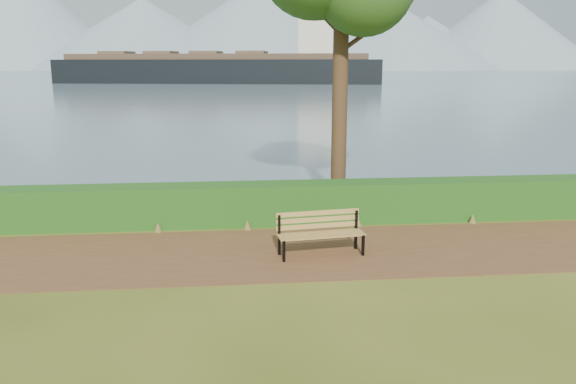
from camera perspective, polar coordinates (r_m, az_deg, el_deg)
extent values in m
plane|color=#464F16|center=(11.63, 1.60, -6.58)|extent=(140.00, 140.00, 0.00)
cube|color=brown|center=(11.91, 1.42, -6.08)|extent=(40.00, 3.40, 0.01)
cube|color=#1A4513|center=(13.96, 0.27, -1.11)|extent=(32.00, 0.85, 1.00)
cube|color=#455B6F|center=(270.91, -5.51, 12.00)|extent=(700.00, 510.00, 0.00)
cone|color=#7A92A3|center=(444.20, -24.84, 15.75)|extent=(140.00, 140.00, 70.00)
cone|color=#7A92A3|center=(410.58, -14.41, 15.29)|extent=(160.00, 160.00, 48.00)
cone|color=#7A92A3|center=(417.31, -2.85, 16.58)|extent=(190.00, 190.00, 62.00)
cone|color=#7A92A3|center=(426.24, 9.83, 15.53)|extent=(170.00, 170.00, 50.00)
cone|color=#7A92A3|center=(467.26, 20.60, 15.17)|extent=(150.00, 150.00, 58.00)
cone|color=#7A92A3|center=(441.17, -7.03, 14.55)|extent=(120.00, 120.00, 35.00)
cone|color=#7A92A3|center=(461.71, 13.91, 14.51)|extent=(130.00, 130.00, 40.00)
cube|color=black|center=(11.25, -0.42, -6.06)|extent=(0.06, 0.07, 0.45)
cube|color=black|center=(11.59, -0.90, -4.42)|extent=(0.06, 0.07, 0.86)
cube|color=black|center=(11.39, -0.67, -4.79)|extent=(0.12, 0.52, 0.05)
cube|color=black|center=(11.71, 7.63, -5.40)|extent=(0.06, 0.07, 0.45)
cube|color=black|center=(12.04, 6.92, -3.85)|extent=(0.06, 0.07, 0.86)
cube|color=black|center=(11.85, 7.28, -4.19)|extent=(0.12, 0.52, 0.05)
cube|color=#A37A3F|center=(11.41, 3.66, -4.62)|extent=(1.79, 0.32, 0.03)
cube|color=#A37A3F|center=(11.53, 3.48, -4.44)|extent=(1.79, 0.32, 0.03)
cube|color=#A37A3F|center=(11.64, 3.30, -4.26)|extent=(1.79, 0.32, 0.03)
cube|color=#A37A3F|center=(11.76, 3.13, -4.08)|extent=(1.79, 0.32, 0.03)
cube|color=#A37A3F|center=(11.78, 3.05, -3.45)|extent=(1.78, 0.28, 0.10)
cube|color=#A37A3F|center=(11.74, 3.06, -2.79)|extent=(1.78, 0.28, 0.10)
cube|color=#A37A3F|center=(11.70, 3.07, -2.13)|extent=(1.78, 0.28, 0.10)
cylinder|color=#352115|center=(15.28, 5.34, 12.18)|extent=(0.41, 0.41, 7.41)
cylinder|color=#352115|center=(15.39, 7.16, 15.20)|extent=(1.08, 0.12, 0.81)
cylinder|color=#352115|center=(15.36, 3.79, 17.20)|extent=(0.84, 0.39, 0.74)
cube|color=black|center=(118.40, -7.15, 11.59)|extent=(66.95, 23.68, 6.62)
cube|color=#49382C|center=(118.39, -7.20, 13.47)|extent=(61.56, 21.58, 1.14)
cube|color=silver|center=(115.63, 3.43, 16.09)|extent=(9.93, 9.38, 10.41)
cube|color=brown|center=(124.91, -16.99, 13.33)|extent=(6.83, 7.27, 0.76)
cube|color=brown|center=(121.59, -12.76, 13.60)|extent=(6.83, 7.27, 0.76)
cube|color=brown|center=(118.93, -8.31, 13.79)|extent=(6.83, 7.27, 0.76)
cube|color=brown|center=(116.98, -3.68, 13.92)|extent=(6.83, 7.27, 0.76)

